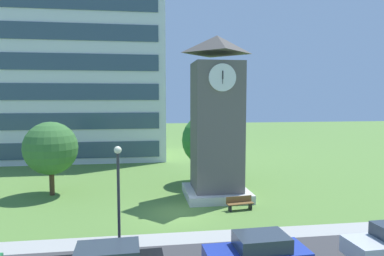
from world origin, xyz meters
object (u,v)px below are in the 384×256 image
park_bench (240,203)px  tree_near_tower (208,140)px  clock_tower (217,125)px  parked_car_blue (258,254)px  street_lamp (118,185)px  tree_by_building (51,148)px

park_bench → tree_near_tower: bearing=95.3°
clock_tower → parked_car_blue: size_ratio=2.72×
street_lamp → tree_by_building: size_ratio=0.91×
tree_near_tower → parked_car_blue: size_ratio=1.39×
tree_near_tower → tree_by_building: 12.53m
tree_by_building → park_bench: bearing=-22.8°
clock_tower → park_bench: size_ratio=6.37×
park_bench → parked_car_blue: size_ratio=0.43×
tree_by_building → tree_near_tower: bearing=9.1°
street_lamp → parked_car_blue: bearing=-28.8°
street_lamp → parked_car_blue: (5.82, -3.20, -2.34)m
clock_tower → tree_near_tower: clock_tower is taller
tree_by_building → parked_car_blue: tree_by_building is taller
clock_tower → tree_near_tower: size_ratio=1.96×
park_bench → tree_near_tower: 8.18m
clock_tower → parked_car_blue: 12.35m
clock_tower → tree_near_tower: (0.19, 4.22, -1.57)m
clock_tower → tree_near_tower: 4.51m
tree_near_tower → park_bench: bearing=-84.7°
park_bench → tree_near_tower: (-0.69, 7.46, 3.29)m
clock_tower → tree_by_building: bearing=169.6°
clock_tower → street_lamp: size_ratio=2.33×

